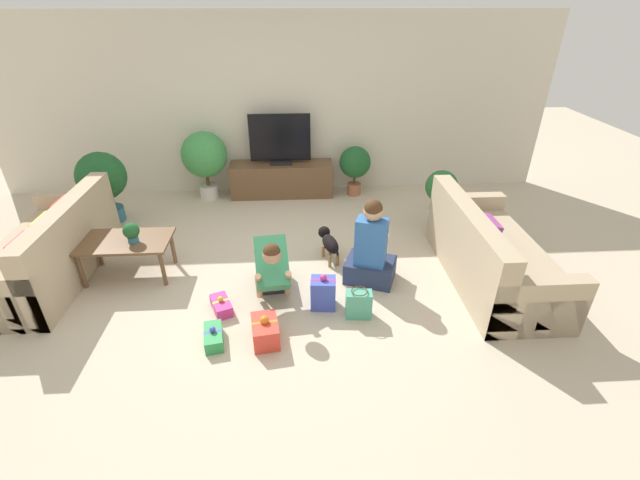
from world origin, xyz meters
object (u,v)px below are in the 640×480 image
object	(u,v)px
gift_box_b	(265,331)
person_kneeling	(272,267)
tv	(280,142)
potted_plant_corner_left	(102,180)
gift_box_d	(221,305)
dog	(329,242)
potted_plant_corner_right	(441,193)
tabletop_plant	(131,232)
sofa_right	(489,255)
potted_plant_back_left	(204,156)
gift_box_a	(323,293)
coffee_table	(125,244)
person_sitting	(371,252)
gift_box_c	(214,337)
tv_console	(282,179)
gift_bag_a	(359,304)
sofa_left	(49,252)
potted_plant_back_right	(355,164)

from	to	relation	value
gift_box_b	person_kneeling	bearing A→B (deg)	86.51
tv	potted_plant_corner_left	world-z (taller)	tv
gift_box_d	dog	bearing A→B (deg)	38.29
potted_plant_corner_right	tabletop_plant	xyz separation A→B (m)	(-3.68, -1.08, 0.12)
gift_box_d	sofa_right	bearing A→B (deg)	7.92
gift_box_b	gift_box_d	bearing A→B (deg)	135.31
potted_plant_back_left	potted_plant_corner_left	distance (m)	1.42
gift_box_a	tv	bearing A→B (deg)	99.19
potted_plant_back_left	coffee_table	bearing A→B (deg)	-104.07
coffee_table	person_sitting	size ratio (longest dim) A/B	0.98
coffee_table	gift_box_c	distance (m)	1.62
tv_console	gift_bag_a	xyz separation A→B (m)	(0.79, -3.01, -0.11)
tv_console	sofa_left	bearing A→B (deg)	-140.03
potted_plant_corner_right	tv_console	bearing A→B (deg)	152.61
person_sitting	gift_box_b	world-z (taller)	person_sitting
person_sitting	person_kneeling	bearing A→B (deg)	30.74
gift_box_b	potted_plant_back_right	bearing A→B (deg)	69.33
sofa_right	gift_box_d	bearing A→B (deg)	97.92
sofa_left	tv	distance (m)	3.32
tv	gift_box_d	size ratio (longest dim) A/B	2.58
tv	person_kneeling	world-z (taller)	tv
person_sitting	dog	distance (m)	0.64
sofa_right	tabletop_plant	size ratio (longest dim) A/B	8.85
sofa_left	gift_box_c	world-z (taller)	sofa_left
potted_plant_corner_right	dog	bearing A→B (deg)	-151.97
gift_box_b	gift_box_c	world-z (taller)	gift_box_b
potted_plant_corner_left	person_sitting	xyz separation A→B (m)	(3.36, -1.65, -0.24)
gift_bag_a	gift_box_d	bearing A→B (deg)	172.93
potted_plant_corner_right	gift_box_c	distance (m)	3.50
sofa_left	person_kneeling	size ratio (longest dim) A/B	2.42
potted_plant_corner_right	gift_box_b	world-z (taller)	potted_plant_corner_right
potted_plant_back_right	dog	xyz separation A→B (m)	(-0.55, -1.89, -0.27)
potted_plant_corner_right	tabletop_plant	size ratio (longest dim) A/B	3.41
gift_box_b	gift_box_c	distance (m)	0.47
tabletop_plant	gift_box_d	bearing A→B (deg)	-33.86
sofa_left	gift_box_c	xyz separation A→B (m)	(1.94, -1.20, -0.24)
person_sitting	gift_box_a	bearing A→B (deg)	59.18
person_sitting	dog	xyz separation A→B (m)	(-0.41, 0.47, -0.13)
potted_plant_back_left	gift_box_a	xyz separation A→B (m)	(1.59, -2.79, -0.50)
gift_box_a	gift_box_d	world-z (taller)	gift_box_a
potted_plant_corner_left	tabletop_plant	bearing A→B (deg)	-59.97
person_sitting	potted_plant_corner_right	bearing A→B (deg)	-110.55
sofa_left	potted_plant_corner_left	bearing A→B (deg)	173.84
tv_console	potted_plant_corner_left	distance (m)	2.51
potted_plant_back_left	potted_plant_corner_left	bearing A→B (deg)	-149.91
tv_console	tv	bearing A→B (deg)	180.00
potted_plant_corner_right	potted_plant_back_left	world-z (taller)	potted_plant_back_left
dog	gift_box_d	world-z (taller)	dog
gift_box_a	tabletop_plant	size ratio (longest dim) A/B	1.72
tv	person_sitting	bearing A→B (deg)	-67.54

